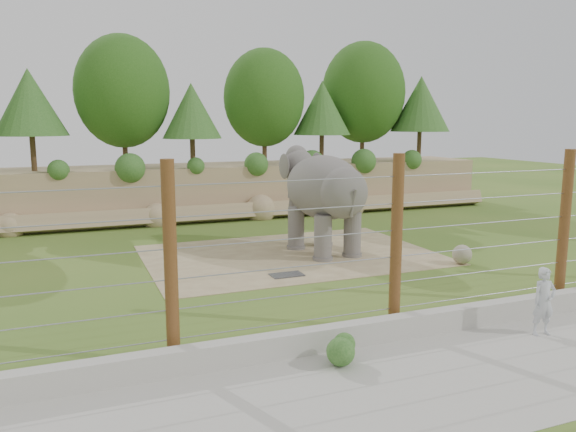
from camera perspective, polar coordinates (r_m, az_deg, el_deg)
name	(u,v)px	position (r m, az deg, el deg)	size (l,w,h in m)	color
ground	(313,278)	(17.05, 2.51, -6.35)	(90.00, 90.00, 0.00)	#426821
back_embankment	(220,136)	(28.59, -6.93, 8.08)	(30.00, 5.52, 8.77)	#9E8363
dirt_patch	(291,255)	(19.91, 0.27, -3.98)	(10.00, 7.00, 0.02)	#937A55
drain_grate	(287,275)	(17.30, -0.12, -5.99)	(1.00, 0.60, 0.03)	#262628
elephant	(324,202)	(19.99, 3.65, 1.39)	(1.95, 4.54, 3.68)	#615A57
stone_ball	(462,254)	(19.45, 17.27, -3.74)	(0.64, 0.64, 0.64)	gray
retaining_wall	(406,326)	(12.81, 11.91, -10.86)	(26.00, 0.35, 0.50)	#B8B5A9
walkway	(466,374)	(11.43, 17.61, -15.03)	(26.00, 4.00, 0.01)	#B8B5A9
barrier_fence	(396,243)	(12.73, 10.94, -2.75)	(20.26, 0.26, 4.00)	#4F2D12
walkway_shrub	(346,350)	(11.23, 5.87, -13.37)	(0.60, 0.60, 0.60)	#295B1F
zookeeper	(544,301)	(13.68, 24.56, -7.90)	(0.56, 0.37, 1.53)	silver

